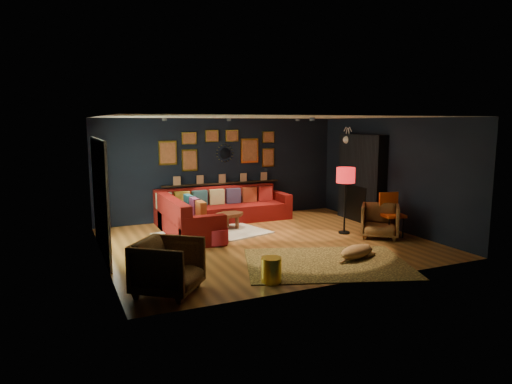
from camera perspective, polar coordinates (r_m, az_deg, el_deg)
name	(u,v)px	position (r m, az deg, el deg)	size (l,w,h in m)	color
floor	(266,242)	(9.68, 1.22, -6.25)	(6.50, 6.50, 0.00)	#975E29
room_walls	(266,167)	(9.39, 1.25, 3.18)	(6.50, 6.50, 6.50)	black
sectional	(211,214)	(11.02, -5.70, -2.72)	(3.41, 2.69, 0.86)	maroon
ledge	(222,183)	(11.93, -4.26, 1.09)	(3.20, 0.12, 0.04)	black
gallery_wall	(221,149)	(11.88, -4.43, 5.35)	(3.15, 0.04, 1.02)	yellow
sunburst_mirror	(225,153)	(11.93, -3.92, 4.86)	(0.47, 0.16, 0.47)	silver
fireplace	(361,181)	(11.83, 13.02, 1.32)	(0.31, 1.60, 2.20)	black
deer_head	(352,140)	(12.17, 11.94, 6.42)	(0.50, 0.28, 0.45)	white
sliding_door	(100,196)	(9.19, -18.89, -0.51)	(0.06, 2.80, 2.20)	white
ceiling_spots	(250,119)	(10.08, -0.70, 9.06)	(3.30, 2.50, 0.06)	black
shag_rug	(213,233)	(10.38, -5.41, -5.17)	(2.26, 1.65, 0.03)	beige
leopard_rug	(327,263)	(8.33, 8.84, -8.79)	(2.85, 2.04, 0.02)	#BA9344
coffee_table	(230,216)	(10.75, -3.31, -3.01)	(0.81, 0.68, 0.36)	#582D18
pouf	(217,236)	(9.44, -4.89, -5.51)	(0.47, 0.47, 0.31)	maroon
armchair_left	(168,264)	(6.88, -10.93, -8.83)	(0.86, 0.81, 0.89)	#AF6E35
armchair_right	(380,219)	(10.33, 15.25, -3.31)	(0.78, 0.73, 0.80)	#AF6E35
gold_stool	(271,270)	(7.26, 1.93, -9.75)	(0.32, 0.32, 0.40)	yellow
orange_chair	(391,210)	(10.52, 16.49, -2.23)	(0.53, 0.53, 0.96)	black
floor_lamp	(346,178)	(10.37, 11.14, 1.68)	(0.42, 0.42, 1.50)	black
dog	(356,249)	(8.65, 12.40, -7.00)	(1.08, 0.53, 0.34)	#BE7644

